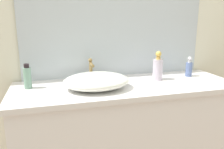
{
  "coord_description": "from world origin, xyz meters",
  "views": [
    {
      "loc": [
        -0.59,
        -0.97,
        1.28
      ],
      "look_at": [
        -0.22,
        0.41,
        0.92
      ],
      "focal_mm": 37.05,
      "sensor_mm": 36.0,
      "label": 1
    }
  ],
  "objects_px": {
    "soap_dispenser": "(189,68)",
    "sink_basin": "(96,81)",
    "perfume_bottle": "(158,68)",
    "lotion_bottle": "(27,77)"
  },
  "relations": [
    {
      "from": "soap_dispenser",
      "to": "sink_basin",
      "type": "bearing_deg",
      "value": -170.75
    },
    {
      "from": "sink_basin",
      "to": "soap_dispenser",
      "type": "relative_size",
      "value": 2.76
    },
    {
      "from": "sink_basin",
      "to": "perfume_bottle",
      "type": "distance_m",
      "value": 0.47
    },
    {
      "from": "perfume_bottle",
      "to": "soap_dispenser",
      "type": "bearing_deg",
      "value": 5.97
    },
    {
      "from": "soap_dispenser",
      "to": "lotion_bottle",
      "type": "distance_m",
      "value": 1.15
    },
    {
      "from": "soap_dispenser",
      "to": "perfume_bottle",
      "type": "relative_size",
      "value": 0.73
    },
    {
      "from": "sink_basin",
      "to": "perfume_bottle",
      "type": "height_order",
      "value": "perfume_bottle"
    },
    {
      "from": "sink_basin",
      "to": "perfume_bottle",
      "type": "xyz_separation_m",
      "value": [
        0.46,
        0.09,
        0.04
      ]
    },
    {
      "from": "lotion_bottle",
      "to": "perfume_bottle",
      "type": "xyz_separation_m",
      "value": [
        0.88,
        -0.03,
        0.01
      ]
    },
    {
      "from": "soap_dispenser",
      "to": "perfume_bottle",
      "type": "xyz_separation_m",
      "value": [
        -0.27,
        -0.03,
        0.02
      ]
    }
  ]
}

